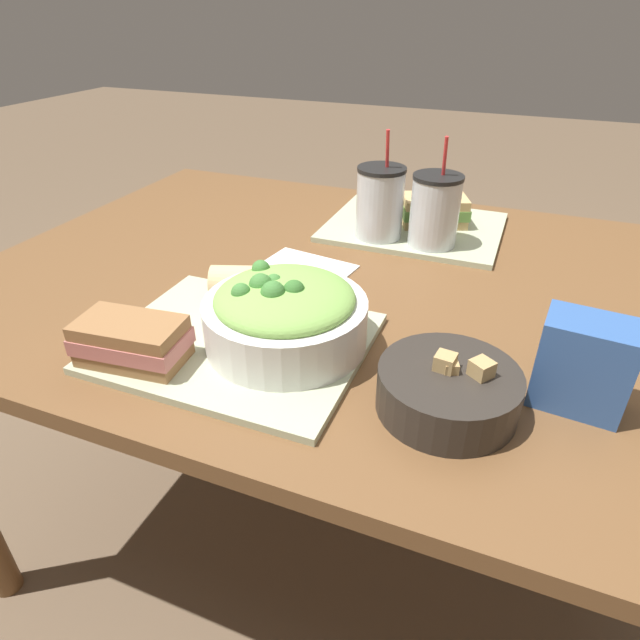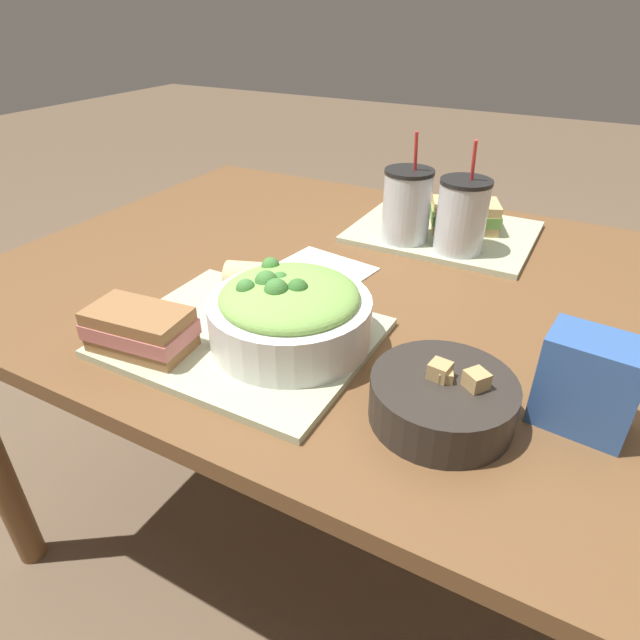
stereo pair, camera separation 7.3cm
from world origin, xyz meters
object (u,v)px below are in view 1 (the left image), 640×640
(drink_cup_dark, at_px, (380,205))
(drink_cup_red, at_px, (435,213))
(sandwich_near, at_px, (132,341))
(napkin_folded, at_px, (305,268))
(salad_bowl, at_px, (285,313))
(baguette_near, at_px, (255,284))
(chip_bag, at_px, (583,364))
(sandwich_far, at_px, (434,210))
(soup_bowl, at_px, (448,389))

(drink_cup_dark, height_order, drink_cup_red, drink_cup_dark)
(sandwich_near, distance_m, drink_cup_dark, 0.61)
(drink_cup_dark, relative_size, napkin_folded, 1.16)
(drink_cup_dark, bearing_deg, salad_bowl, -91.21)
(baguette_near, xyz_separation_m, chip_bag, (0.51, -0.08, 0.02))
(drink_cup_dark, relative_size, drink_cup_red, 1.02)
(baguette_near, distance_m, sandwich_far, 0.52)
(drink_cup_red, distance_m, chip_bag, 0.51)
(salad_bowl, height_order, baguette_near, salad_bowl)
(salad_bowl, distance_m, napkin_folded, 0.29)
(drink_cup_red, bearing_deg, salad_bowl, -105.51)
(salad_bowl, bearing_deg, baguette_near, 135.62)
(sandwich_near, bearing_deg, salad_bowl, 27.45)
(sandwich_far, distance_m, drink_cup_red, 0.13)
(drink_cup_red, bearing_deg, napkin_folded, -137.75)
(baguette_near, bearing_deg, napkin_folded, -27.76)
(baguette_near, relative_size, napkin_folded, 0.80)
(sandwich_far, height_order, chip_bag, chip_bag)
(sandwich_far, distance_m, drink_cup_dark, 0.16)
(baguette_near, distance_m, drink_cup_red, 0.43)
(soup_bowl, distance_m, sandwich_far, 0.64)
(sandwich_far, xyz_separation_m, drink_cup_red, (0.02, -0.12, 0.04))
(salad_bowl, bearing_deg, chip_bag, 3.78)
(sandwich_near, bearing_deg, drink_cup_red, 55.71)
(salad_bowl, xyz_separation_m, drink_cup_dark, (0.01, 0.46, 0.02))
(drink_cup_red, xyz_separation_m, chip_bag, (0.28, -0.43, -0.02))
(drink_cup_dark, distance_m, napkin_folded, 0.23)
(napkin_folded, bearing_deg, chip_bag, -26.12)
(baguette_near, xyz_separation_m, sandwich_far, (0.21, 0.47, 0.00))
(salad_bowl, bearing_deg, sandwich_near, -146.51)
(soup_bowl, distance_m, sandwich_near, 0.44)
(napkin_folded, bearing_deg, sandwich_near, -104.62)
(sandwich_near, height_order, napkin_folded, sandwich_near)
(sandwich_far, xyz_separation_m, drink_cup_dark, (-0.10, -0.12, 0.04))
(sandwich_near, bearing_deg, chip_bag, 8.10)
(sandwich_far, bearing_deg, chip_bag, -83.35)
(soup_bowl, xyz_separation_m, napkin_folded, (-0.34, 0.31, -0.03))
(sandwich_near, distance_m, chip_bag, 0.61)
(salad_bowl, relative_size, chip_bag, 1.94)
(salad_bowl, bearing_deg, napkin_folded, 107.25)
(soup_bowl, bearing_deg, chip_bag, 25.67)
(sandwich_near, relative_size, drink_cup_dark, 0.72)
(baguette_near, height_order, chip_bag, chip_bag)
(baguette_near, relative_size, chip_bag, 1.25)
(sandwich_near, relative_size, chip_bag, 1.30)
(soup_bowl, relative_size, chip_bag, 1.46)
(salad_bowl, relative_size, sandwich_far, 1.42)
(drink_cup_dark, bearing_deg, soup_bowl, -64.33)
(napkin_folded, bearing_deg, baguette_near, -97.82)
(drink_cup_red, bearing_deg, baguette_near, -123.25)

